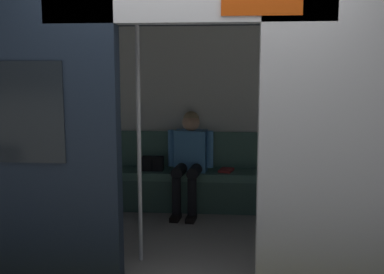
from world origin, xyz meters
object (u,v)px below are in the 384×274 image
at_px(bench_seat, 202,181).
at_px(grab_pole_door, 139,139).
at_px(handbag, 153,163).
at_px(person_seated, 190,155).
at_px(train_car, 189,87).
at_px(book, 226,170).

bearing_deg(bench_seat, grab_pole_door, 72.89).
distance_m(bench_seat, handbag, 0.64).
distance_m(bench_seat, person_seated, 0.36).
relative_size(train_car, person_seated, 5.30).
bearing_deg(handbag, train_car, 119.99).
distance_m(bench_seat, book, 0.32).
xyz_separation_m(person_seated, handbag, (0.46, -0.09, -0.13)).
bearing_deg(handbag, person_seated, 169.38).
bearing_deg(train_car, bench_seat, -95.12).
relative_size(bench_seat, person_seated, 2.25).
distance_m(train_car, handbag, 1.43).
xyz_separation_m(bench_seat, book, (-0.29, -0.05, 0.13)).
height_order(train_car, person_seated, train_car).
xyz_separation_m(person_seated, grab_pole_door, (0.31, 1.45, 0.41)).
height_order(bench_seat, book, book).
height_order(handbag, grab_pole_door, grab_pole_door).
bearing_deg(person_seated, handbag, -10.62).
height_order(bench_seat, handbag, handbag).
distance_m(person_seated, grab_pole_door, 1.54).
bearing_deg(grab_pole_door, train_car, -121.73).
bearing_deg(train_car, grab_pole_door, 58.27).
bearing_deg(person_seated, book, -166.81).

